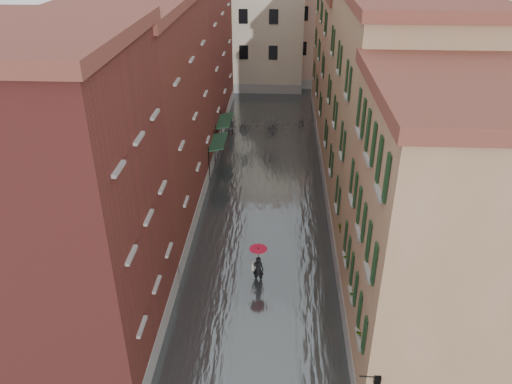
# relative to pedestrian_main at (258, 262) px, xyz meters

# --- Properties ---
(ground) EXTENTS (120.00, 120.00, 0.00)m
(ground) POSITION_rel_pedestrian_main_xyz_m (0.02, -2.58, -1.26)
(ground) COLOR #535355
(ground) RESTS_ON ground
(floodwater) EXTENTS (10.00, 60.00, 0.20)m
(floodwater) POSITION_rel_pedestrian_main_xyz_m (0.02, 10.42, -1.16)
(floodwater) COLOR #414748
(floodwater) RESTS_ON ground
(building_left_near) EXTENTS (6.00, 8.00, 13.00)m
(building_left_near) POSITION_rel_pedestrian_main_xyz_m (-6.98, -4.58, 5.24)
(building_left_near) COLOR maroon
(building_left_near) RESTS_ON ground
(building_left_mid) EXTENTS (6.00, 14.00, 12.50)m
(building_left_mid) POSITION_rel_pedestrian_main_xyz_m (-6.98, 6.42, 4.99)
(building_left_mid) COLOR maroon
(building_left_mid) RESTS_ON ground
(building_left_far) EXTENTS (6.00, 16.00, 14.00)m
(building_left_far) POSITION_rel_pedestrian_main_xyz_m (-6.98, 21.42, 5.74)
(building_left_far) COLOR maroon
(building_left_far) RESTS_ON ground
(building_right_near) EXTENTS (6.00, 8.00, 11.50)m
(building_right_near) POSITION_rel_pedestrian_main_xyz_m (7.02, -4.58, 4.49)
(building_right_near) COLOR #8D6649
(building_right_near) RESTS_ON ground
(building_right_mid) EXTENTS (6.00, 14.00, 13.00)m
(building_right_mid) POSITION_rel_pedestrian_main_xyz_m (7.02, 6.42, 5.24)
(building_right_mid) COLOR #95755A
(building_right_mid) RESTS_ON ground
(building_right_far) EXTENTS (6.00, 16.00, 11.50)m
(building_right_far) POSITION_rel_pedestrian_main_xyz_m (7.02, 21.42, 4.49)
(building_right_far) COLOR #8D6649
(building_right_far) RESTS_ON ground
(building_end_cream) EXTENTS (12.00, 9.00, 13.00)m
(building_end_cream) POSITION_rel_pedestrian_main_xyz_m (-2.98, 35.42, 5.24)
(building_end_cream) COLOR beige
(building_end_cream) RESTS_ON ground
(building_end_pink) EXTENTS (10.00, 9.00, 12.00)m
(building_end_pink) POSITION_rel_pedestrian_main_xyz_m (6.02, 37.42, 4.74)
(building_end_pink) COLOR tan
(building_end_pink) RESTS_ON ground
(awning_near) EXTENTS (1.09, 3.17, 2.80)m
(awning_near) POSITION_rel_pedestrian_main_xyz_m (-3.46, 12.26, 1.21)
(awning_near) COLOR #173420
(awning_near) RESTS_ON ground
(awning_far) EXTENTS (1.09, 3.33, 2.80)m
(awning_far) POSITION_rel_pedestrian_main_xyz_m (-3.46, 16.48, 1.22)
(awning_far) COLOR #173420
(awning_far) RESTS_ON ground
(wall_lantern) EXTENTS (0.71, 0.22, 0.35)m
(wall_lantern) POSITION_rel_pedestrian_main_xyz_m (4.35, -8.58, 1.75)
(wall_lantern) COLOR black
(wall_lantern) RESTS_ON ground
(window_planters) EXTENTS (0.59, 8.04, 0.84)m
(window_planters) POSITION_rel_pedestrian_main_xyz_m (4.14, -3.31, 2.25)
(window_planters) COLOR brown
(window_planters) RESTS_ON ground
(pedestrian_main) EXTENTS (0.92, 0.92, 2.06)m
(pedestrian_main) POSITION_rel_pedestrian_main_xyz_m (0.00, 0.00, 0.00)
(pedestrian_main) COLOR black
(pedestrian_main) RESTS_ON ground
(pedestrian_far) EXTENTS (0.89, 0.71, 1.77)m
(pedestrian_far) POSITION_rel_pedestrian_main_xyz_m (-3.22, 19.16, -0.37)
(pedestrian_far) COLOR black
(pedestrian_far) RESTS_ON ground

